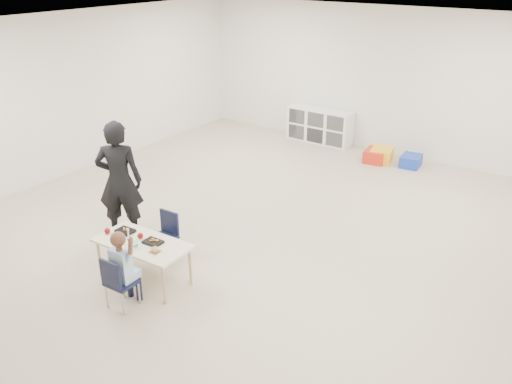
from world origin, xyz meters
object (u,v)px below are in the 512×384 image
Objects in this scene: cubby_shelf at (320,126)px; adult at (119,181)px; table at (144,261)px; child at (120,267)px; chair_near at (121,281)px.

cubby_shelf is 0.83× the size of adult.
cubby_shelf is (-0.90, 5.92, 0.08)m from table.
table is at bearing 114.80° from adult.
table is at bearing -81.33° from cubby_shelf.
table is 0.58m from child.
adult is at bearing 146.79° from table.
chair_near is at bearing 0.00° from child.
adult is (-1.24, 1.14, 0.34)m from child.
table is 1.37m from adult.
child is (0.17, -0.50, 0.23)m from table.
cubby_shelf reaches higher than table.
child is at bearing -80.51° from cubby_shelf.
cubby_shelf is at bearing 97.12° from chair_near.
table is at bearing 106.35° from chair_near.
table is 1.85× the size of chair_near.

